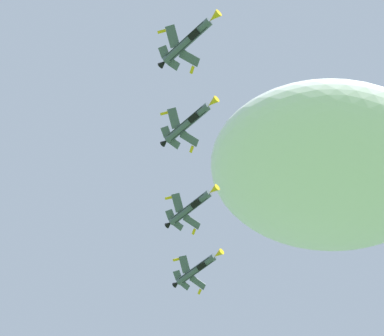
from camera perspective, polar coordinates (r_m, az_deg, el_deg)
The scene contains 5 objects.
cloud_near_formation at distance 254.10m, azimuth 10.58°, elevation -0.22°, with size 82.02×69.13×25.20m, color white.
fighter_jet_lead at distance 143.89m, azimuth -0.27°, elevation 9.72°, with size 10.49×14.69×5.37m.
fighter_jet_left_wing at distance 153.57m, azimuth -0.26°, elevation 3.50°, with size 10.41×14.69×5.47m.
fighter_jet_right_wing at distance 165.69m, azimuth -0.07°, elevation -3.00°, with size 10.38×14.69×5.51m.
fighter_jet_left_outer at distance 178.33m, azimuth 0.40°, elevation -7.71°, with size 10.34×14.69×5.67m.
Camera 1 is at (5.70, -7.25, 1.93)m, focal length 69.93 mm.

